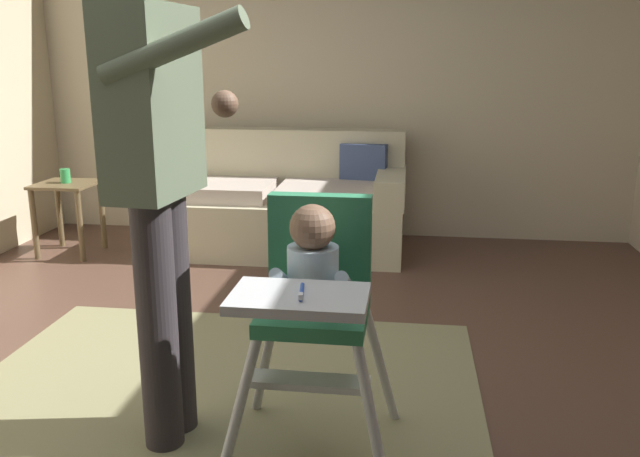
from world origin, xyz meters
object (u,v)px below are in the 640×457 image
(adult_standing, at_px, (158,177))
(side_table, at_px, (68,202))
(couch, at_px, (280,204))
(sippy_cup, at_px, (65,176))
(high_chair, at_px, (314,285))

(adult_standing, distance_m, side_table, 2.77)
(couch, distance_m, side_table, 1.52)
(side_table, xyz_separation_m, sippy_cup, (0.00, 0.00, 0.19))
(couch, xyz_separation_m, high_chair, (0.62, -2.59, 0.31))
(adult_standing, relative_size, side_table, 3.33)
(couch, distance_m, high_chair, 2.68)
(high_chair, distance_m, adult_standing, 0.64)
(couch, relative_size, sippy_cup, 18.33)
(couch, xyz_separation_m, side_table, (-1.48, -0.34, 0.05))
(adult_standing, bearing_deg, sippy_cup, 130.76)
(adult_standing, bearing_deg, couch, 97.24)
(side_table, distance_m, sippy_cup, 0.19)
(couch, bearing_deg, side_table, -77.14)
(couch, bearing_deg, high_chair, 13.51)
(couch, distance_m, adult_standing, 2.62)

